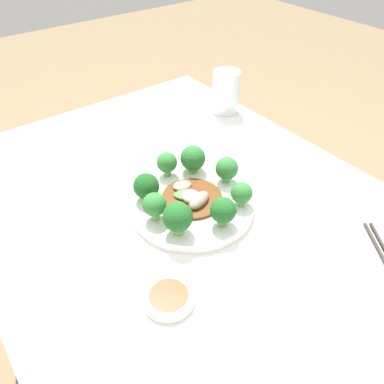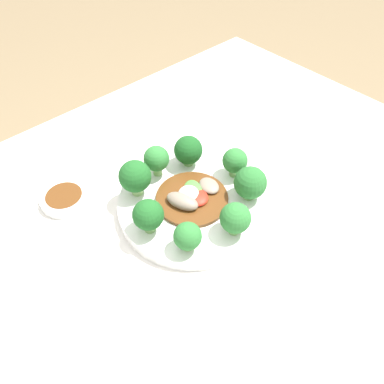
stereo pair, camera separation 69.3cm
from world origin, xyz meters
TOP-DOWN VIEW (x-y plane):
  - ground_plane at (0.00, 0.00)m, footprint 8.00×8.00m
  - table at (0.00, 0.00)m, footprint 1.03×0.81m
  - plate at (-0.04, -0.01)m, footprint 0.26×0.26m
  - broccoli_southeast at (0.04, -0.07)m, footprint 0.06×0.06m
  - broccoli_southwest at (-0.11, -0.07)m, footprint 0.04×0.04m
  - broccoli_west at (-0.13, -0.01)m, footprint 0.05×0.05m
  - broccoli_northwest at (-0.10, 0.07)m, footprint 0.06×0.06m
  - broccoli_south at (-0.03, -0.10)m, footprint 0.05×0.05m
  - broccoli_east at (0.06, -0.01)m, footprint 0.05×0.05m
  - broccoli_north at (-0.04, 0.09)m, footprint 0.05×0.05m
  - broccoli_northeast at (0.02, 0.07)m, footprint 0.05×0.05m
  - stirfry_center at (-0.04, -0.00)m, footprint 0.13×0.13m
  - drinking_glass at (0.24, -0.34)m, footprint 0.08×0.08m
  - sauce_dish at (-0.20, 0.16)m, footprint 0.09×0.09m

SIDE VIEW (x-z plane):
  - ground_plane at x=0.00m, z-range 0.00..0.00m
  - table at x=0.00m, z-range 0.00..0.78m
  - sauce_dish at x=-0.20m, z-range 0.78..0.80m
  - plate at x=-0.04m, z-range 0.78..0.80m
  - stirfry_center at x=-0.04m, z-range 0.80..0.82m
  - broccoli_southwest at x=-0.11m, z-range 0.80..0.86m
  - broccoli_northeast at x=0.02m, z-range 0.80..0.86m
  - broccoli_east at x=0.06m, z-range 0.81..0.86m
  - broccoli_south at x=-0.03m, z-range 0.81..0.87m
  - broccoli_southeast at x=0.04m, z-range 0.80..0.87m
  - broccoli_north at x=-0.04m, z-range 0.81..0.87m
  - broccoli_west at x=-0.13m, z-range 0.81..0.87m
  - drinking_glass at x=0.24m, z-range 0.78..0.90m
  - broccoli_northwest at x=-0.10m, z-range 0.81..0.88m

